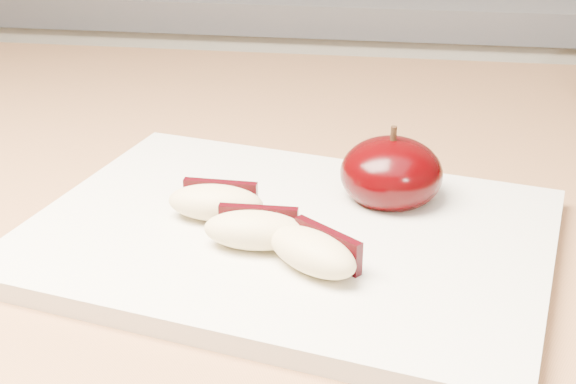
# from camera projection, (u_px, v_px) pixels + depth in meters

# --- Properties ---
(back_cabinet) EXTENTS (2.40, 0.62, 0.94)m
(back_cabinet) POSITION_uv_depth(u_px,v_px,m) (367.00, 232.00, 1.44)
(back_cabinet) COLOR silver
(back_cabinet) RESTS_ON ground
(cutting_board) EXTENTS (0.37, 0.30, 0.01)m
(cutting_board) POSITION_uv_depth(u_px,v_px,m) (288.00, 236.00, 0.51)
(cutting_board) COLOR silver
(cutting_board) RESTS_ON island_counter
(apple_half) EXTENTS (0.08, 0.08, 0.06)m
(apple_half) POSITION_uv_depth(u_px,v_px,m) (391.00, 173.00, 0.54)
(apple_half) COLOR black
(apple_half) RESTS_ON cutting_board
(apple_wedge_a) EXTENTS (0.06, 0.03, 0.02)m
(apple_wedge_a) POSITION_uv_depth(u_px,v_px,m) (216.00, 202.00, 0.52)
(apple_wedge_a) COLOR beige
(apple_wedge_a) RESTS_ON cutting_board
(apple_wedge_b) EXTENTS (0.06, 0.03, 0.02)m
(apple_wedge_b) POSITION_uv_depth(u_px,v_px,m) (255.00, 229.00, 0.48)
(apple_wedge_b) COLOR beige
(apple_wedge_b) RESTS_ON cutting_board
(apple_wedge_c) EXTENTS (0.07, 0.06, 0.02)m
(apple_wedge_c) POSITION_uv_depth(u_px,v_px,m) (314.00, 251.00, 0.46)
(apple_wedge_c) COLOR beige
(apple_wedge_c) RESTS_ON cutting_board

